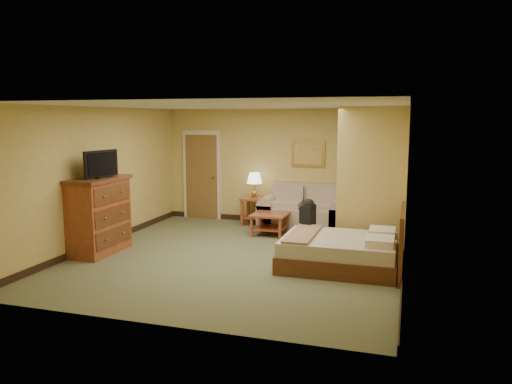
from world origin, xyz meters
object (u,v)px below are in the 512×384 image
at_px(loveseat, 304,214).
at_px(dresser, 99,215).
at_px(coffee_table, 270,220).
at_px(bed, 344,251).

height_order(loveseat, dresser, dresser).
distance_m(loveseat, coffee_table, 0.99).
xyz_separation_m(loveseat, coffee_table, (-0.54, -0.83, 0.01)).
bearing_deg(bed, coffee_table, 133.36).
relative_size(coffee_table, bed, 0.37).
relative_size(dresser, bed, 0.71).
relative_size(loveseat, bed, 1.00).
height_order(coffee_table, dresser, dresser).
height_order(loveseat, coffee_table, loveseat).
xyz_separation_m(coffee_table, dresser, (-2.55, -2.21, 0.36)).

